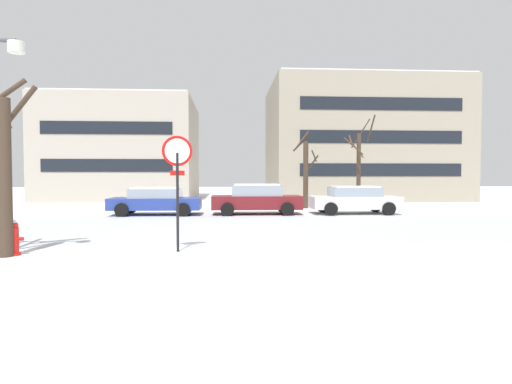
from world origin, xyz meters
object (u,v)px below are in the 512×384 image
(parked_car_blue, at_px, (156,201))
(fire_hydrant, at_px, (14,238))
(stop_sign, at_px, (177,171))
(parked_car_white, at_px, (354,200))
(parked_car_maroon, at_px, (256,199))

(parked_car_blue, bearing_deg, fire_hydrant, -98.77)
(fire_hydrant, distance_m, parked_car_blue, 10.82)
(fire_hydrant, xyz_separation_m, parked_car_blue, (1.65, 10.69, 0.27))
(stop_sign, height_order, parked_car_blue, stop_sign)
(parked_car_blue, distance_m, parked_car_white, 9.84)
(stop_sign, relative_size, fire_hydrant, 3.42)
(stop_sign, height_order, fire_hydrant, stop_sign)
(stop_sign, distance_m, parked_car_white, 12.92)
(stop_sign, height_order, parked_car_maroon, stop_sign)
(stop_sign, distance_m, parked_car_blue, 10.76)
(parked_car_blue, bearing_deg, parked_car_maroon, 0.01)
(parked_car_blue, xyz_separation_m, parked_car_white, (9.84, -0.08, 0.02))
(fire_hydrant, bearing_deg, parked_car_white, 42.70)
(parked_car_maroon, bearing_deg, stop_sign, -104.46)
(parked_car_white, bearing_deg, parked_car_maroon, 179.03)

